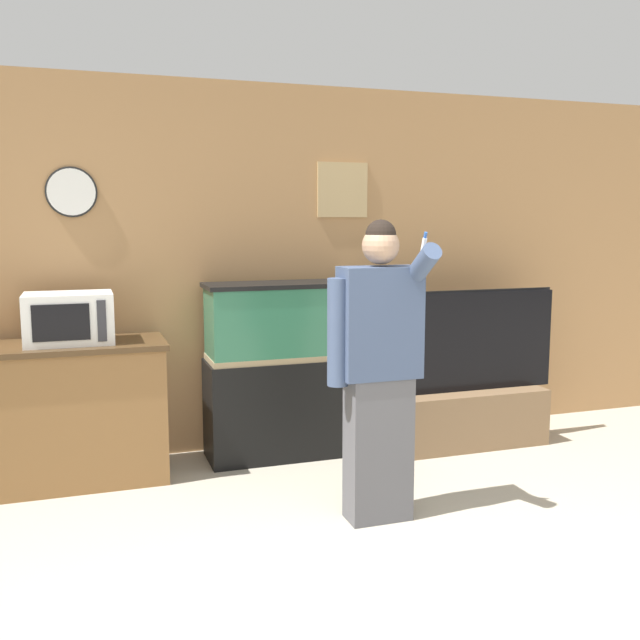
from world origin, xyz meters
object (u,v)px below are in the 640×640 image
object	(u,v)px
counter_island	(47,415)
tv_on_stand	(469,400)
microwave	(69,318)
aquarium_on_stand	(282,370)
person_standing	(378,367)

from	to	relation	value
counter_island	tv_on_stand	distance (m)	2.91
counter_island	microwave	world-z (taller)	microwave
aquarium_on_stand	person_standing	world-z (taller)	person_standing
tv_on_stand	person_standing	bearing A→B (deg)	-139.27
aquarium_on_stand	microwave	bearing A→B (deg)	-176.62
tv_on_stand	person_standing	xyz separation A→B (m)	(-1.16, -1.00, 0.52)
microwave	tv_on_stand	world-z (taller)	microwave
counter_island	microwave	size ratio (longest dim) A/B	2.80
counter_island	tv_on_stand	bearing A→B (deg)	-2.57
microwave	aquarium_on_stand	bearing A→B (deg)	3.38
microwave	tv_on_stand	bearing A→B (deg)	-2.71
microwave	person_standing	xyz separation A→B (m)	(1.59, -1.13, -0.19)
microwave	tv_on_stand	size ratio (longest dim) A/B	0.39
counter_island	microwave	bearing A→B (deg)	-0.25
counter_island	aquarium_on_stand	distance (m)	1.55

